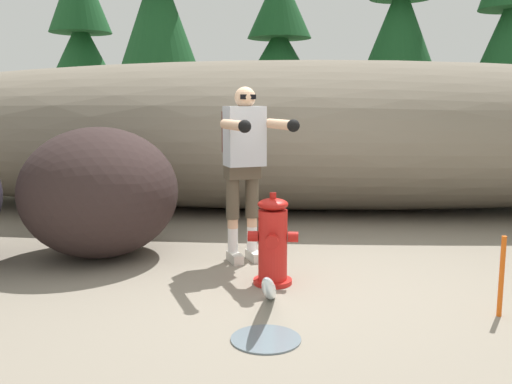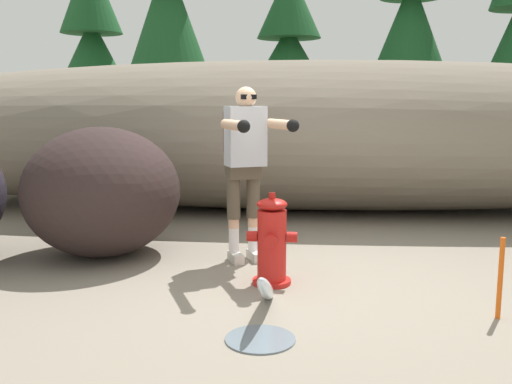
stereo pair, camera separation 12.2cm
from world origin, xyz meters
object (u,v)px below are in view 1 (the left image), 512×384
fire_hydrant (273,242)px  utility_worker (244,153)px  survey_stake (501,276)px  boulder_mid (100,192)px

fire_hydrant → utility_worker: utility_worker is taller
utility_worker → survey_stake: 2.50m
utility_worker → survey_stake: utility_worker is taller
fire_hydrant → survey_stake: 1.80m
utility_worker → survey_stake: (1.98, -1.31, -0.77)m
survey_stake → fire_hydrant: bearing=159.3°
boulder_mid → survey_stake: bearing=-22.4°
fire_hydrant → boulder_mid: 1.95m
survey_stake → utility_worker: bearing=146.6°
utility_worker → boulder_mid: utility_worker is taller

